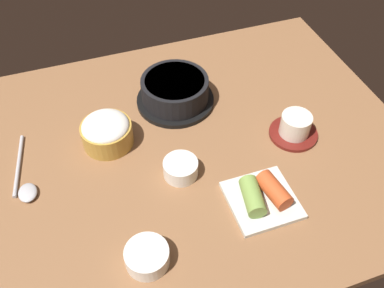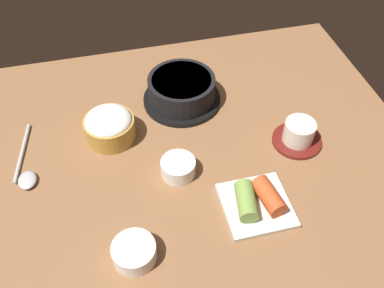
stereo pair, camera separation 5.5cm
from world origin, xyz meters
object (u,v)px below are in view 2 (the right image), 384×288
at_px(stone_pot, 182,90).
at_px(rice_bowl, 109,126).
at_px(kimchi_plate, 257,202).
at_px(banchan_cup_center, 178,167).
at_px(spoon, 26,171).
at_px(tea_cup_with_saucer, 298,134).
at_px(side_bowl_near, 134,252).

relative_size(stone_pot, rice_bowl, 1.68).
height_order(stone_pot, kimchi_plate, stone_pot).
xyz_separation_m(banchan_cup_center, kimchi_plate, (0.13, -0.12, -0.00)).
distance_m(rice_bowl, spoon, 0.19).
bearing_deg(kimchi_plate, spoon, 155.97).
bearing_deg(tea_cup_with_saucer, spoon, 174.77).
relative_size(stone_pot, tea_cup_with_saucer, 1.72).
bearing_deg(side_bowl_near, tea_cup_with_saucer, 26.01).
bearing_deg(tea_cup_with_saucer, side_bowl_near, -153.99).
bearing_deg(spoon, side_bowl_near, -51.80).
xyz_separation_m(rice_bowl, kimchi_plate, (0.25, -0.25, -0.02)).
bearing_deg(banchan_cup_center, rice_bowl, 132.01).
relative_size(tea_cup_with_saucer, spoon, 0.57).
height_order(stone_pot, tea_cup_with_saucer, stone_pot).
distance_m(side_bowl_near, spoon, 0.30).
distance_m(tea_cup_with_saucer, spoon, 0.57).
bearing_deg(stone_pot, tea_cup_with_saucer, -41.55).
xyz_separation_m(stone_pot, kimchi_plate, (0.07, -0.33, -0.02)).
distance_m(banchan_cup_center, spoon, 0.31).
height_order(tea_cup_with_saucer, kimchi_plate, tea_cup_with_saucer).
distance_m(kimchi_plate, side_bowl_near, 0.24).
bearing_deg(rice_bowl, spoon, -161.84).
xyz_separation_m(side_bowl_near, spoon, (-0.19, 0.24, -0.01)).
xyz_separation_m(tea_cup_with_saucer, side_bowl_near, (-0.38, -0.19, -0.01)).
xyz_separation_m(tea_cup_with_saucer, banchan_cup_center, (-0.27, -0.02, -0.01)).
xyz_separation_m(rice_bowl, spoon, (-0.18, -0.06, -0.03)).
relative_size(banchan_cup_center, kimchi_plate, 0.56).
bearing_deg(stone_pot, spoon, -159.12).
relative_size(kimchi_plate, spoon, 0.69).
distance_m(tea_cup_with_saucer, kimchi_plate, 0.20).
bearing_deg(rice_bowl, banchan_cup_center, -47.99).
height_order(tea_cup_with_saucer, side_bowl_near, tea_cup_with_saucer).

